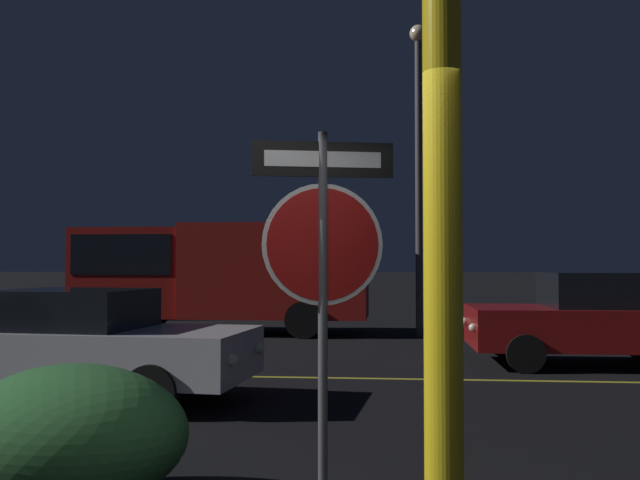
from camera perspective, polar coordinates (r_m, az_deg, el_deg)
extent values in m
cube|color=gold|center=(10.70, 0.20, -10.96)|extent=(39.92, 0.12, 0.01)
cylinder|color=#4C4C51|center=(4.46, 0.23, -7.48)|extent=(0.06, 0.06, 2.51)
cylinder|color=white|center=(4.44, 0.23, -0.35)|extent=(0.74, 0.19, 0.76)
cylinder|color=#B71414|center=(4.44, 0.23, -0.35)|extent=(0.69, 0.18, 0.71)
cube|color=black|center=(4.48, 0.23, 6.47)|extent=(0.88, 0.23, 0.22)
cube|color=white|center=(4.48, 0.23, 6.47)|extent=(0.72, 0.20, 0.10)
cylinder|color=yellow|center=(3.03, 9.81, -0.57)|extent=(0.16, 0.16, 3.52)
ellipsoid|color=#2D6633|center=(5.49, -19.10, -14.42)|extent=(1.64, 1.17, 0.98)
cube|color=silver|center=(9.36, -18.44, -8.51)|extent=(4.29, 2.12, 0.59)
cube|color=black|center=(9.37, -19.07, -5.22)|extent=(1.79, 1.64, 0.48)
cylinder|color=black|center=(9.62, -9.18, -10.17)|extent=(0.62, 0.26, 0.60)
cylinder|color=black|center=(8.10, -13.29, -11.72)|extent=(0.62, 0.26, 0.60)
cylinder|color=black|center=(10.76, -22.32, -9.17)|extent=(0.62, 0.26, 0.60)
sphere|color=#F4EFCC|center=(9.05, -4.89, -8.65)|extent=(0.14, 0.14, 0.14)
sphere|color=#F4EFCC|center=(8.03, -7.00, -9.50)|extent=(0.14, 0.14, 0.14)
cube|color=maroon|center=(12.66, 20.57, -6.55)|extent=(3.81, 1.92, 0.67)
cube|color=black|center=(12.65, 21.03, -3.74)|extent=(1.53, 1.64, 0.57)
cylinder|color=black|center=(11.54, 16.11, -8.73)|extent=(0.60, 0.20, 0.60)
cylinder|color=black|center=(13.32, 14.58, -7.81)|extent=(0.60, 0.20, 0.60)
sphere|color=#F4EFCC|center=(11.70, 12.14, -6.86)|extent=(0.14, 0.14, 0.14)
sphere|color=#F4EFCC|center=(12.86, 11.48, -6.41)|extent=(0.14, 0.14, 0.14)
cube|color=maroon|center=(18.08, -14.52, -2.52)|extent=(2.68, 2.04, 2.14)
cube|color=black|center=(18.08, -14.51, -1.16)|extent=(2.41, 2.08, 0.94)
cube|color=maroon|center=(17.19, -3.46, -2.46)|extent=(4.36, 2.18, 2.23)
cylinder|color=black|center=(17.13, -15.52, -6.06)|extent=(0.84, 0.28, 0.84)
cylinder|color=black|center=(19.08, -13.27, -5.64)|extent=(0.84, 0.28, 0.84)
cylinder|color=black|center=(16.11, -1.32, -6.40)|extent=(0.84, 0.28, 0.84)
cylinder|color=black|center=(18.16, -0.53, -5.88)|extent=(0.84, 0.28, 0.84)
cylinder|color=#4C4C51|center=(16.59, 7.91, 4.10)|extent=(0.16, 0.16, 6.82)
sphere|color=#F9E5B2|center=(17.34, 7.85, 16.05)|extent=(0.40, 0.40, 0.40)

